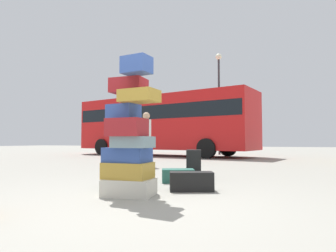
# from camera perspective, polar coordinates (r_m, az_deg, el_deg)

# --- Properties ---
(ground_plane) EXTENTS (80.00, 80.00, 0.00)m
(ground_plane) POSITION_cam_1_polar(r_m,az_deg,el_deg) (3.81, -6.46, -14.65)
(ground_plane) COLOR gray
(suitcase_tower) EXTENTS (0.84, 0.62, 1.94)m
(suitcase_tower) POSITION_cam_1_polar(r_m,az_deg,el_deg) (4.26, -7.41, -2.83)
(suitcase_tower) COLOR beige
(suitcase_tower) RESTS_ON ground
(suitcase_black_upright_blue) EXTENTS (0.38, 0.44, 0.60)m
(suitcase_black_upright_blue) POSITION_cam_1_polar(r_m,az_deg,el_deg) (6.20, 5.00, -7.33)
(suitcase_black_upright_blue) COLOR black
(suitcase_black_upright_blue) RESTS_ON ground
(suitcase_teal_white_trunk) EXTENTS (0.70, 0.58, 0.25)m
(suitcase_teal_white_trunk) POSITION_cam_1_polar(r_m,az_deg,el_deg) (5.68, 1.92, -9.52)
(suitcase_teal_white_trunk) COLOR #26594C
(suitcase_teal_white_trunk) RESTS_ON ground
(suitcase_teal_right_side) EXTENTS (0.75, 0.53, 0.27)m
(suitcase_teal_right_side) POSITION_cam_1_polar(r_m,az_deg,el_deg) (5.13, -8.01, -10.09)
(suitcase_teal_right_side) COLOR #26594C
(suitcase_teal_right_side) RESTS_ON ground
(suitcase_black_behind_tower) EXTENTS (0.73, 0.52, 0.30)m
(suitcase_black_behind_tower) POSITION_cam_1_polar(r_m,az_deg,el_deg) (4.72, 4.52, -10.56)
(suitcase_black_behind_tower) COLOR black
(suitcase_black_behind_tower) RESTS_ON ground
(person_bearded_onlooker) EXTENTS (0.30, 0.30, 1.66)m
(person_bearded_onlooker) POSITION_cam_1_polar(r_m,az_deg,el_deg) (9.08, -4.20, -1.53)
(person_bearded_onlooker) COLOR #3F334C
(person_bearded_onlooker) RESTS_ON ground
(parked_bus) EXTENTS (10.42, 4.65, 3.15)m
(parked_bus) POSITION_cam_1_polar(r_m,az_deg,el_deg) (16.17, -1.17, 0.82)
(parked_bus) COLOR red
(parked_bus) RESTS_ON ground
(lamp_post) EXTENTS (0.36, 0.36, 5.93)m
(lamp_post) POSITION_cam_1_polar(r_m,az_deg,el_deg) (17.74, 9.76, 7.20)
(lamp_post) COLOR #333338
(lamp_post) RESTS_ON ground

